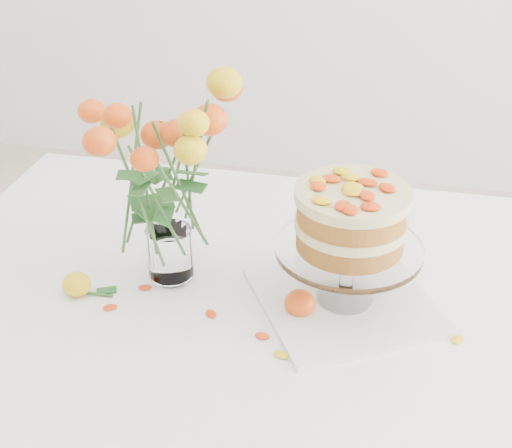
{
  "coord_description": "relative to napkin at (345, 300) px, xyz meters",
  "views": [
    {
      "loc": [
        0.17,
        -1.05,
        1.53
      ],
      "look_at": [
        -0.06,
        -0.01,
        0.9
      ],
      "focal_mm": 50.0,
      "sensor_mm": 36.0,
      "label": 1
    }
  ],
  "objects": [
    {
      "name": "stray_petal_f",
      "position": [
        0.2,
        -0.07,
        -0.0
      ],
      "size": [
        0.03,
        0.02,
        0.0
      ],
      "primitive_type": "ellipsoid",
      "color": "yellow",
      "rests_on": "table"
    },
    {
      "name": "stray_petal_e",
      "position": [
        -0.4,
        -0.11,
        -0.0
      ],
      "size": [
        0.03,
        0.02,
        0.0
      ],
      "primitive_type": "ellipsoid",
      "color": "yellow",
      "rests_on": "table"
    },
    {
      "name": "cake_stand",
      "position": [
        0.0,
        -0.0,
        0.16
      ],
      "size": [
        0.26,
        0.26,
        0.23
      ],
      "rotation": [
        0.0,
        0.0,
        -0.05
      ],
      "color": "white",
      "rests_on": "napkin"
    },
    {
      "name": "stray_petal_c",
      "position": [
        -0.08,
        -0.17,
        -0.0
      ],
      "size": [
        0.03,
        0.02,
        0.0
      ],
      "primitive_type": "ellipsoid",
      "color": "yellow",
      "rests_on": "table"
    },
    {
      "name": "loose_rose_far",
      "position": [
        -0.07,
        -0.05,
        0.02
      ],
      "size": [
        0.1,
        0.05,
        0.05
      ],
      "rotation": [
        0.0,
        0.0,
        -0.09
      ],
      "color": "#D9470A",
      "rests_on": "table"
    },
    {
      "name": "stray_petal_a",
      "position": [
        -0.22,
        -0.09,
        -0.0
      ],
      "size": [
        0.03,
        0.02,
        0.0
      ],
      "primitive_type": "ellipsoid",
      "color": "yellow",
      "rests_on": "table"
    },
    {
      "name": "rose_vase",
      "position": [
        -0.33,
        0.01,
        0.24
      ],
      "size": [
        0.3,
        0.3,
        0.42
      ],
      "rotation": [
        0.0,
        0.0,
        0.08
      ],
      "color": "white",
      "rests_on": "table"
    },
    {
      "name": "stray_petal_b",
      "position": [
        -0.12,
        -0.13,
        -0.0
      ],
      "size": [
        0.03,
        0.02,
        0.0
      ],
      "primitive_type": "ellipsoid",
      "color": "yellow",
      "rests_on": "table"
    },
    {
      "name": "loose_rose_near",
      "position": [
        -0.48,
        -0.08,
        0.02
      ],
      "size": [
        0.09,
        0.05,
        0.04
      ],
      "rotation": [
        0.0,
        0.0,
        0.05
      ],
      "color": "yellow",
      "rests_on": "table"
    },
    {
      "name": "napkin",
      "position": [
        0.0,
        0.0,
        0.0
      ],
      "size": [
        0.4,
        0.4,
        0.01
      ],
      "primitive_type": "cube",
      "rotation": [
        0.0,
        0.0,
        0.53
      ],
      "color": "silver",
      "rests_on": "table"
    },
    {
      "name": "table",
      "position": [
        -0.1,
        0.01,
        -0.09
      ],
      "size": [
        1.43,
        0.93,
        0.76
      ],
      "color": "tan",
      "rests_on": "ground"
    },
    {
      "name": "stray_petal_d",
      "position": [
        -0.36,
        -0.04,
        -0.0
      ],
      "size": [
        0.03,
        0.02,
        0.0
      ],
      "primitive_type": "ellipsoid",
      "color": "yellow",
      "rests_on": "table"
    }
  ]
}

